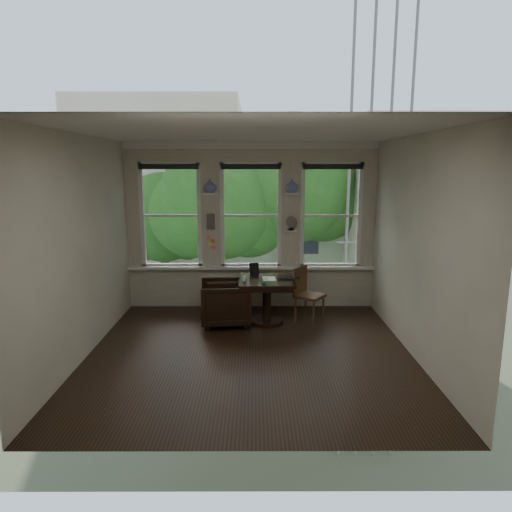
{
  "coord_description": "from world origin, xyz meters",
  "views": [
    {
      "loc": [
        0.07,
        -6.01,
        2.57
      ],
      "look_at": [
        0.09,
        0.9,
        1.21
      ],
      "focal_mm": 32.0,
      "sensor_mm": 36.0,
      "label": 1
    }
  ],
  "objects_px": {
    "laptop": "(288,279)",
    "mug": "(244,279)",
    "table": "(267,301)",
    "armchair_left": "(225,303)",
    "side_chair_right": "(310,295)"
  },
  "relations": [
    {
      "from": "mug",
      "to": "laptop",
      "type": "bearing_deg",
      "value": 7.87
    },
    {
      "from": "table",
      "to": "laptop",
      "type": "xyz_separation_m",
      "value": [
        0.35,
        -0.03,
        0.39
      ]
    },
    {
      "from": "laptop",
      "to": "mug",
      "type": "bearing_deg",
      "value": -162.44
    },
    {
      "from": "armchair_left",
      "to": "laptop",
      "type": "xyz_separation_m",
      "value": [
        1.04,
        0.04,
        0.4
      ]
    },
    {
      "from": "table",
      "to": "side_chair_right",
      "type": "bearing_deg",
      "value": 3.62
    },
    {
      "from": "mug",
      "to": "armchair_left",
      "type": "bearing_deg",
      "value": 168.62
    },
    {
      "from": "side_chair_right",
      "to": "laptop",
      "type": "relative_size",
      "value": 2.52
    },
    {
      "from": "table",
      "to": "side_chair_right",
      "type": "xyz_separation_m",
      "value": [
        0.72,
        0.05,
        0.09
      ]
    },
    {
      "from": "side_chair_right",
      "to": "mug",
      "type": "height_order",
      "value": "side_chair_right"
    },
    {
      "from": "side_chair_right",
      "to": "armchair_left",
      "type": "bearing_deg",
      "value": 130.05
    },
    {
      "from": "laptop",
      "to": "mug",
      "type": "height_order",
      "value": "mug"
    },
    {
      "from": "armchair_left",
      "to": "laptop",
      "type": "distance_m",
      "value": 1.11
    },
    {
      "from": "side_chair_right",
      "to": "mug",
      "type": "relative_size",
      "value": 9.75
    },
    {
      "from": "side_chair_right",
      "to": "laptop",
      "type": "bearing_deg",
      "value": 137.21
    },
    {
      "from": "table",
      "to": "mug",
      "type": "bearing_deg",
      "value": -160.57
    }
  ]
}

